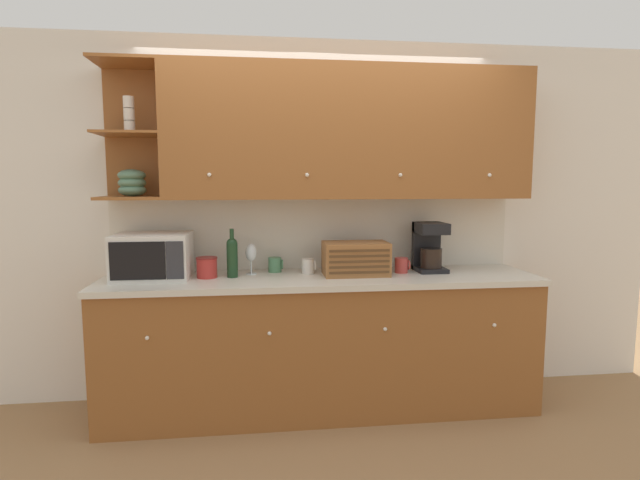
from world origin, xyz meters
TOP-DOWN VIEW (x-y plane):
  - ground_plane at (0.00, 0.00)m, footprint 24.00×24.00m
  - wall_back at (0.00, 0.03)m, footprint 5.34×0.06m
  - counter_unit at (0.00, -0.32)m, footprint 2.96×0.67m
  - backsplash_panel at (0.00, -0.01)m, footprint 2.94×0.01m
  - upper_cabinets at (0.17, -0.19)m, footprint 2.94×0.39m
  - microwave at (-1.13, -0.27)m, footprint 0.48×0.42m
  - storage_canister at (-0.77, -0.29)m, footprint 0.14×0.14m
  - wine_bottle at (-0.60, -0.29)m, footprint 0.07×0.07m
  - wine_glass at (-0.48, -0.21)m, footprint 0.08×0.08m
  - mug_patterned_third at (-0.31, -0.13)m, footprint 0.11×0.09m
  - mug_blue_second at (-0.08, -0.22)m, footprint 0.10×0.09m
  - bread_box at (0.24, -0.31)m, footprint 0.44×0.27m
  - mug at (0.58, -0.27)m, footprint 0.10×0.09m
  - coffee_maker at (0.79, -0.22)m, footprint 0.20×0.24m

SIDE VIEW (x-z plane):
  - ground_plane at x=0.00m, z-range 0.00..0.00m
  - counter_unit at x=0.00m, z-range 0.00..0.95m
  - mug_blue_second at x=-0.08m, z-range 0.95..1.05m
  - mug_patterned_third at x=-0.31m, z-range 0.95..1.05m
  - mug at x=0.58m, z-range 0.95..1.05m
  - storage_canister at x=-0.77m, z-range 0.95..1.08m
  - bread_box at x=0.24m, z-range 0.94..1.17m
  - wine_glass at x=-0.48m, z-range 0.98..1.20m
  - wine_bottle at x=-0.60m, z-range 0.93..1.26m
  - microwave at x=-1.13m, z-range 0.94..1.25m
  - coffee_maker at x=0.79m, z-range 0.95..1.30m
  - backsplash_panel at x=0.00m, z-range 0.94..1.47m
  - wall_back at x=0.00m, z-range 0.00..2.60m
  - upper_cabinets at x=0.17m, z-range 1.47..2.36m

